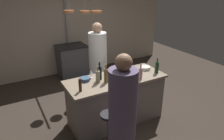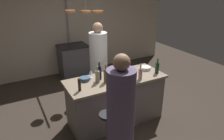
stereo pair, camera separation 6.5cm
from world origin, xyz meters
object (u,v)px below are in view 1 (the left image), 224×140
(guest_left, at_px, (122,121))
(wine_bottle_red, at_px, (157,67))
(stove_range, at_px, (72,61))
(wine_glass_by_chef, at_px, (91,72))
(mixing_bowl_ceramic, at_px, (145,68))
(wine_bottle_amber, at_px, (106,76))
(wine_bottle_dark, at_px, (100,73))
(wine_glass_near_left_guest, at_px, (124,65))
(wine_bottle_white, at_px, (98,77))
(wine_bottle_rose, at_px, (140,73))
(pepper_mill, at_px, (80,85))
(wine_glass_near_right_guest, at_px, (112,78))
(mixing_bowl_blue, at_px, (85,79))
(bar_stool_left, at_px, (109,131))
(chef, at_px, (98,67))

(guest_left, bearing_deg, wine_bottle_red, 33.24)
(stove_range, relative_size, wine_bottle_red, 3.11)
(wine_glass_by_chef, relative_size, mixing_bowl_ceramic, 0.73)
(wine_bottle_amber, xyz_separation_m, wine_bottle_red, (1.02, -0.10, -0.02))
(wine_bottle_dark, distance_m, wine_glass_near_left_guest, 0.61)
(wine_bottle_white, height_order, wine_glass_by_chef, wine_bottle_white)
(mixing_bowl_ceramic, bearing_deg, wine_bottle_rose, -138.08)
(stove_range, bearing_deg, wine_bottle_dark, -96.70)
(wine_bottle_dark, height_order, wine_glass_by_chef, wine_bottle_dark)
(guest_left, height_order, pepper_mill, guest_left)
(wine_bottle_amber, bearing_deg, pepper_mill, -170.66)
(wine_glass_near_left_guest, bearing_deg, wine_glass_near_right_guest, -140.38)
(wine_bottle_white, xyz_separation_m, wine_glass_near_right_guest, (0.17, -0.17, -0.01))
(wine_bottle_amber, height_order, wine_glass_near_left_guest, wine_bottle_amber)
(guest_left, xyz_separation_m, wine_glass_by_chef, (0.11, 1.23, 0.21))
(stove_range, distance_m, wine_glass_near_right_guest, 2.69)
(stove_range, bearing_deg, mixing_bowl_blue, -102.92)
(wine_bottle_amber, bearing_deg, wine_bottle_red, -5.73)
(bar_stool_left, bearing_deg, guest_left, -90.69)
(stove_range, relative_size, mixing_bowl_blue, 5.13)
(stove_range, bearing_deg, pepper_mill, -105.69)
(chef, height_order, wine_glass_by_chef, chef)
(guest_left, bearing_deg, wine_bottle_white, 82.47)
(stove_range, height_order, wine_glass_near_left_guest, wine_glass_near_left_guest)
(wine_bottle_red, distance_m, mixing_bowl_ceramic, 0.26)
(chef, bearing_deg, wine_bottle_dark, -113.46)
(wine_bottle_amber, relative_size, wine_bottle_rose, 1.10)
(wine_bottle_white, xyz_separation_m, wine_bottle_red, (1.14, -0.16, -0.00))
(wine_bottle_red, height_order, wine_glass_by_chef, wine_bottle_red)
(wine_glass_near_left_guest, bearing_deg, pepper_mill, -159.51)
(pepper_mill, height_order, wine_bottle_rose, wine_bottle_rose)
(stove_range, bearing_deg, wine_glass_by_chef, -99.83)
(chef, height_order, wine_glass_near_left_guest, chef)
(guest_left, xyz_separation_m, wine_bottle_amber, (0.26, 0.94, 0.23))
(wine_bottle_dark, bearing_deg, wine_bottle_red, -13.71)
(wine_bottle_dark, bearing_deg, pepper_mill, -152.22)
(chef, relative_size, bar_stool_left, 2.57)
(pepper_mill, xyz_separation_m, wine_glass_by_chef, (0.34, 0.37, 0.00))
(wine_bottle_dark, distance_m, mixing_bowl_ceramic, 0.98)
(pepper_mill, xyz_separation_m, wine_bottle_rose, (1.07, -0.10, 0.00))
(chef, relative_size, guest_left, 1.02)
(wine_bottle_amber, relative_size, wine_bottle_dark, 1.00)
(mixing_bowl_blue, bearing_deg, chef, 49.69)
(wine_bottle_white, xyz_separation_m, wine_glass_by_chef, (-0.03, 0.23, -0.01))
(wine_bottle_red, bearing_deg, chef, 126.11)
(bar_stool_left, bearing_deg, stove_range, 81.00)
(wine_bottle_red, relative_size, wine_glass_near_right_guest, 1.96)
(wine_bottle_dark, relative_size, wine_glass_near_left_guest, 2.18)
(guest_left, distance_m, mixing_bowl_blue, 1.18)
(wine_glass_near_left_guest, distance_m, mixing_bowl_ceramic, 0.43)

